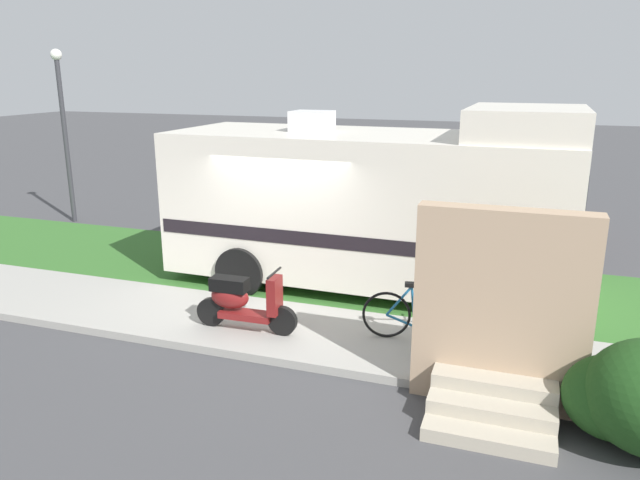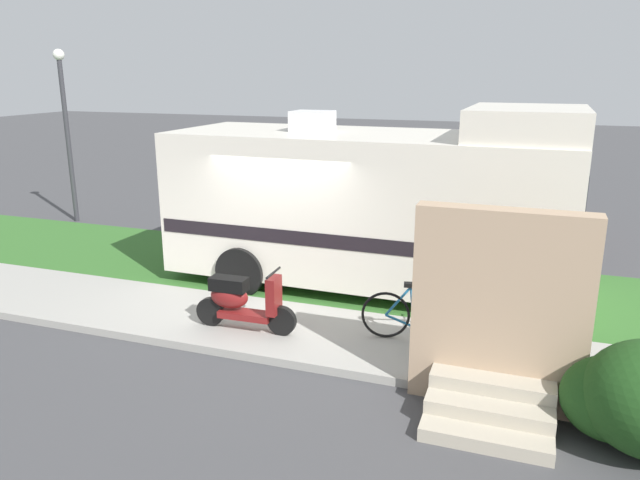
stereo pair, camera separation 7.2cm
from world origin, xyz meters
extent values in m
plane|color=#424244|center=(0.00, 0.00, 0.00)|extent=(80.00, 80.00, 0.00)
cube|color=#9E9B93|center=(0.00, -1.20, 0.06)|extent=(24.00, 2.00, 0.12)
cube|color=#336628|center=(0.00, 1.50, 0.04)|extent=(24.00, 3.40, 0.08)
cube|color=silver|center=(1.18, 1.30, 1.56)|extent=(7.07, 2.71, 2.52)
cube|color=silver|center=(3.79, 1.25, 3.07)|extent=(1.84, 2.49, 0.50)
cube|color=black|center=(1.18, 1.30, 1.18)|extent=(6.93, 2.73, 0.24)
cube|color=black|center=(4.67, 1.24, 2.00)|extent=(0.12, 2.21, 0.90)
cube|color=silver|center=(0.13, 1.31, 3.00)|extent=(0.71, 0.61, 0.36)
cylinder|color=black|center=(3.38, 2.51, 0.45)|extent=(0.90, 0.29, 0.90)
cylinder|color=black|center=(3.34, 0.01, 0.45)|extent=(0.90, 0.29, 0.90)
cylinder|color=black|center=(-0.73, 2.57, 0.45)|extent=(0.90, 0.29, 0.90)
cylinder|color=black|center=(-0.77, 0.08, 0.45)|extent=(0.90, 0.29, 0.90)
cylinder|color=black|center=(0.66, -1.46, 0.34)|extent=(0.44, 0.11, 0.44)
cylinder|color=black|center=(-0.50, -1.50, 0.34)|extent=(0.44, 0.11, 0.44)
cube|color=maroon|center=(0.08, -1.48, 0.36)|extent=(0.82, 0.31, 0.10)
cube|color=black|center=(-0.18, -1.49, 0.82)|extent=(0.57, 0.28, 0.20)
ellipsoid|color=maroon|center=(-0.18, -1.49, 0.62)|extent=(0.61, 0.32, 0.36)
cube|color=maroon|center=(0.54, -1.47, 0.72)|extent=(0.15, 0.32, 0.56)
cylinder|color=black|center=(0.54, -1.47, 1.07)|extent=(0.05, 0.50, 0.04)
sphere|color=white|center=(0.54, -1.47, 0.90)|extent=(0.12, 0.12, 0.12)
torus|color=black|center=(3.17, -0.85, 0.47)|extent=(0.70, 0.18, 0.70)
torus|color=black|center=(2.12, -1.06, 0.47)|extent=(0.70, 0.18, 0.70)
cylinder|color=#1E6699|center=(2.80, -0.92, 0.64)|extent=(0.60, 0.15, 0.68)
cylinder|color=#1E6699|center=(2.49, -0.98, 0.62)|extent=(0.11, 0.05, 0.61)
cylinder|color=#1E6699|center=(2.77, -0.93, 0.95)|extent=(0.64, 0.16, 0.09)
cylinder|color=#1E6699|center=(2.32, -1.02, 0.39)|extent=(0.42, 0.12, 0.19)
cylinder|color=#1E6699|center=(2.28, -1.02, 0.70)|extent=(0.37, 0.11, 0.47)
cylinder|color=#1E6699|center=(3.13, -0.85, 0.72)|extent=(0.13, 0.06, 0.51)
cube|color=black|center=(2.45, -0.99, 0.95)|extent=(0.22, 0.14, 0.06)
cylinder|color=black|center=(3.09, -0.86, 1.01)|extent=(0.13, 0.52, 0.03)
cube|color=maroon|center=(2.17, 6.35, 1.06)|extent=(2.41, 2.03, 1.57)
cube|color=black|center=(2.17, 6.35, 1.55)|extent=(2.29, 2.05, 0.44)
cube|color=maroon|center=(-0.49, 6.38, 0.64)|extent=(2.94, 2.04, 0.73)
cylinder|color=black|center=(2.36, 7.32, 0.38)|extent=(0.76, 0.25, 0.76)
cylinder|color=black|center=(2.34, 5.39, 0.38)|extent=(0.76, 0.25, 0.76)
cylinder|color=black|center=(-0.82, 7.35, 0.38)|extent=(0.76, 0.25, 0.76)
cylinder|color=black|center=(-0.84, 5.42, 0.38)|extent=(0.76, 0.25, 0.76)
cube|color=#B2A893|center=(3.71, -2.80, 0.08)|extent=(1.40, 0.96, 0.16)
cube|color=#B2A893|center=(3.71, -2.64, 0.24)|extent=(1.40, 0.64, 0.16)
cube|color=#B2A893|center=(3.71, -2.48, 0.40)|extent=(1.40, 0.32, 0.16)
cube|color=tan|center=(3.71, -2.17, 1.20)|extent=(2.00, 0.30, 2.40)
ellipsoid|color=#1E4719|center=(4.95, -2.56, 0.50)|extent=(1.07, 0.97, 0.91)
cylinder|color=#19722D|center=(2.82, -1.24, 0.22)|extent=(0.06, 0.06, 0.20)
cylinder|color=#19722D|center=(2.82, -1.24, 0.34)|extent=(0.03, 0.03, 0.04)
cylinder|color=black|center=(2.82, -1.24, 0.37)|extent=(0.03, 0.03, 0.02)
cylinder|color=navy|center=(3.60, -1.52, 0.22)|extent=(0.07, 0.07, 0.20)
cylinder|color=navy|center=(3.60, -1.52, 0.33)|extent=(0.03, 0.03, 0.04)
cylinder|color=black|center=(3.60, -1.52, 0.36)|extent=(0.03, 0.03, 0.01)
cylinder|color=#333338|center=(-7.43, 3.60, 2.07)|extent=(0.12, 0.12, 4.13)
sphere|color=silver|center=(-7.43, 3.60, 4.25)|extent=(0.28, 0.28, 0.28)
camera|label=1|loc=(3.86, -9.04, 3.88)|focal=33.95mm
camera|label=2|loc=(3.93, -9.02, 3.88)|focal=33.95mm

